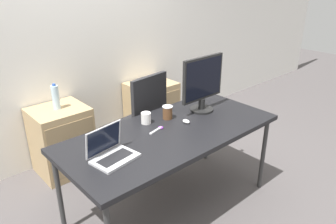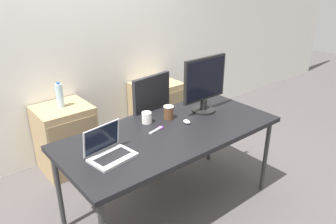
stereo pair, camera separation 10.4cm
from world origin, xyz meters
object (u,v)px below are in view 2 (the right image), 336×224
(cabinet_right, at_px, (156,110))
(monitor, at_px, (205,84))
(laptop_center, at_px, (109,151))
(coffee_cup_brown, at_px, (169,112))
(water_bottle, at_px, (60,96))
(cabinet_left, at_px, (66,138))
(office_chair, at_px, (140,134))
(mouse, at_px, (187,122))
(coffee_cup_white, at_px, (147,118))

(cabinet_right, xyz_separation_m, monitor, (-0.28, -1.08, 0.68))
(laptop_center, bearing_deg, cabinet_right, 42.31)
(laptop_center, distance_m, coffee_cup_brown, 0.76)
(water_bottle, bearing_deg, cabinet_left, -90.00)
(office_chair, distance_m, monitor, 0.91)
(coffee_cup_brown, bearing_deg, office_chair, 87.24)
(office_chair, xyz_separation_m, laptop_center, (-0.75, -0.73, 0.41))
(office_chair, relative_size, mouse, 15.32)
(mouse, distance_m, coffee_cup_brown, 0.19)
(cabinet_right, bearing_deg, cabinet_left, 180.00)
(cabinet_left, xyz_separation_m, coffee_cup_brown, (0.57, -1.01, 0.48))
(laptop_center, height_order, mouse, laptop_center)
(coffee_cup_white, bearing_deg, monitor, -12.97)
(coffee_cup_brown, bearing_deg, monitor, -12.21)
(office_chair, bearing_deg, mouse, -87.27)
(monitor, bearing_deg, water_bottle, 130.42)
(cabinet_right, relative_size, water_bottle, 2.73)
(water_bottle, height_order, coffee_cup_brown, water_bottle)
(coffee_cup_white, distance_m, coffee_cup_brown, 0.21)
(laptop_center, xyz_separation_m, coffee_cup_white, (0.53, 0.28, 0.00))
(monitor, bearing_deg, cabinet_right, 75.70)
(water_bottle, distance_m, monitor, 1.44)
(office_chair, distance_m, coffee_cup_brown, 0.65)
(monitor, relative_size, coffee_cup_brown, 4.35)
(coffee_cup_brown, bearing_deg, mouse, -72.34)
(laptop_center, bearing_deg, coffee_cup_white, 28.07)
(cabinet_right, relative_size, laptop_center, 2.13)
(office_chair, height_order, water_bottle, office_chair)
(cabinet_left, relative_size, monitor, 1.39)
(coffee_cup_white, bearing_deg, laptop_center, -151.93)
(laptop_center, xyz_separation_m, mouse, (0.78, 0.05, -0.03))
(office_chair, height_order, cabinet_left, office_chair)
(office_chair, height_order, mouse, office_chair)
(water_bottle, distance_m, coffee_cup_white, 1.03)
(office_chair, distance_m, cabinet_right, 0.79)
(mouse, xyz_separation_m, coffee_cup_brown, (-0.06, 0.18, 0.04))
(coffee_cup_white, bearing_deg, office_chair, 63.40)
(office_chair, distance_m, cabinet_left, 0.78)
(coffee_cup_white, height_order, coffee_cup_brown, coffee_cup_brown)
(monitor, height_order, coffee_cup_brown, monitor)
(coffee_cup_white, xyz_separation_m, coffee_cup_brown, (0.20, -0.05, 0.01))
(coffee_cup_white, bearing_deg, cabinet_left, 111.14)
(cabinet_left, xyz_separation_m, water_bottle, (-0.00, 0.00, 0.48))
(office_chair, height_order, monitor, monitor)
(cabinet_left, xyz_separation_m, laptop_center, (-0.16, -1.24, 0.47))
(water_bottle, relative_size, coffee_cup_brown, 2.22)
(cabinet_right, bearing_deg, coffee_cup_white, -131.01)
(coffee_cup_brown, bearing_deg, cabinet_right, 57.90)
(monitor, bearing_deg, laptop_center, -171.89)
(office_chair, xyz_separation_m, mouse, (0.03, -0.67, 0.38))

